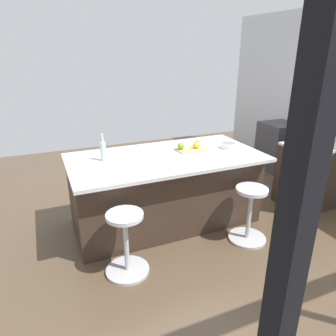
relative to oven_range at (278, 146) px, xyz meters
name	(u,v)px	position (x,y,z in m)	size (l,w,h in m)	color
ground_plane	(188,217)	(2.37, 1.03, -0.43)	(7.47, 7.47, 0.00)	brown
oven_range	(278,146)	(0.00, 0.00, 0.00)	(0.60, 0.61, 0.86)	#38383D
kitchen_island	(165,189)	(2.68, 0.99, 0.03)	(2.31, 1.19, 0.91)	#38281E
stool_by_window	(249,216)	(1.95, 1.76, -0.12)	(0.44, 0.44, 0.66)	#B7B7BC
stool_middle	(126,245)	(3.42, 1.76, -0.12)	(0.44, 0.44, 0.66)	#B7B7BC
cutting_board	(191,149)	(2.31, 0.94, 0.49)	(0.36, 0.24, 0.02)	tan
apple_yellow	(196,145)	(2.24, 0.95, 0.55)	(0.09, 0.09, 0.09)	gold
apple_red	(197,143)	(2.19, 0.86, 0.54)	(0.07, 0.07, 0.07)	red
apple_green	(181,146)	(2.44, 0.92, 0.55)	(0.09, 0.09, 0.09)	#609E2D
water_bottle	(103,150)	(3.41, 0.90, 0.61)	(0.06, 0.06, 0.31)	silver
fruit_bowl	(229,145)	(1.83, 1.06, 0.52)	(0.21, 0.21, 0.07)	silver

